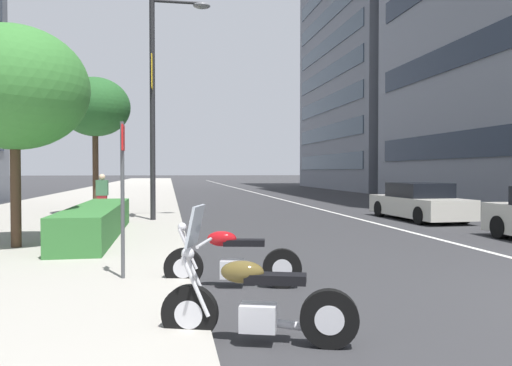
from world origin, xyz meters
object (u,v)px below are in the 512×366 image
object	(u,v)px
street_tree_near_plaza_corner	(14,88)
street_tree_by_lamp_post	(95,108)
motorcycle_under_tarp	(254,304)
pedestrian_on_plaza	(102,196)
street_lamp_with_banners	(161,85)
parking_sign_by_curb	(123,184)
motorcycle_far_end_row	(231,261)
car_approaching_light	(419,203)

from	to	relation	value
street_tree_near_plaza_corner	street_tree_by_lamp_post	bearing A→B (deg)	-4.21
motorcycle_under_tarp	pedestrian_on_plaza	xyz separation A→B (m)	(13.19, 3.22, 0.50)
motorcycle_under_tarp	street_lamp_with_banners	xyz separation A→B (m)	(12.19, 1.13, 4.34)
parking_sign_by_curb	motorcycle_far_end_row	bearing A→B (deg)	-99.62
motorcycle_far_end_row	street_lamp_with_banners	bearing A→B (deg)	-70.76
parking_sign_by_curb	street_tree_by_lamp_post	bearing A→B (deg)	9.94
street_tree_by_lamp_post	motorcycle_far_end_row	bearing A→B (deg)	-162.70
street_tree_near_plaza_corner	pedestrian_on_plaza	xyz separation A→B (m)	(6.68, -0.97, -2.70)
parking_sign_by_curb	pedestrian_on_plaza	xyz separation A→B (m)	(10.34, 1.63, -0.69)
car_approaching_light	parking_sign_by_curb	world-z (taller)	parking_sign_by_curb
street_tree_by_lamp_post	parking_sign_by_curb	bearing A→B (deg)	-170.06
car_approaching_light	street_lamp_with_banners	xyz separation A→B (m)	(0.19, 9.44, 4.14)
pedestrian_on_plaza	street_tree_near_plaza_corner	bearing A→B (deg)	-5.88
parking_sign_by_curb	pedestrian_on_plaza	world-z (taller)	parking_sign_by_curb
motorcycle_under_tarp	car_approaching_light	distance (m)	14.60
motorcycle_far_end_row	parking_sign_by_curb	xyz separation A→B (m)	(0.28, 1.66, 1.21)
motorcycle_far_end_row	parking_sign_by_curb	bearing A→B (deg)	2.50
car_approaching_light	pedestrian_on_plaza	size ratio (longest dim) A/B	3.00
parking_sign_by_curb	street_lamp_with_banners	bearing A→B (deg)	-2.82
pedestrian_on_plaza	street_lamp_with_banners	bearing A→B (deg)	66.94
parking_sign_by_curb	street_tree_by_lamp_post	world-z (taller)	street_tree_by_lamp_post
motorcycle_under_tarp	parking_sign_by_curb	distance (m)	3.47
motorcycle_far_end_row	parking_sign_by_curb	distance (m)	2.08
motorcycle_under_tarp	car_approaching_light	xyz separation A→B (m)	(12.00, -8.31, 0.20)
motorcycle_under_tarp	street_lamp_with_banners	distance (m)	12.99
car_approaching_light	street_lamp_with_banners	bearing A→B (deg)	87.07
motorcycle_under_tarp	street_tree_by_lamp_post	world-z (taller)	street_tree_by_lamp_post
motorcycle_under_tarp	pedestrian_on_plaza	size ratio (longest dim) A/B	1.29
pedestrian_on_plaza	motorcycle_far_end_row	bearing A→B (deg)	19.63
car_approaching_light	pedestrian_on_plaza	distance (m)	11.60
motorcycle_far_end_row	car_approaching_light	world-z (taller)	car_approaching_light
street_lamp_with_banners	pedestrian_on_plaza	world-z (taller)	street_lamp_with_banners
street_tree_near_plaza_corner	motorcycle_under_tarp	bearing A→B (deg)	-147.19
motorcycle_under_tarp	street_tree_by_lamp_post	distance (m)	15.33
parking_sign_by_curb	street_lamp_with_banners	xyz separation A→B (m)	(9.34, -0.46, 3.15)
motorcycle_under_tarp	parking_sign_by_curb	bearing A→B (deg)	-43.33
motorcycle_far_end_row	street_tree_by_lamp_post	size ratio (longest dim) A/B	0.41
motorcycle_under_tarp	street_lamp_with_banners	bearing A→B (deg)	-67.18
motorcycle_under_tarp	street_tree_near_plaza_corner	size ratio (longest dim) A/B	0.42
parking_sign_by_curb	street_tree_near_plaza_corner	xyz separation A→B (m)	(3.66, 2.61, 2.01)
motorcycle_far_end_row	street_tree_by_lamp_post	xyz separation A→B (m)	(11.84, 3.69, 3.81)
street_lamp_with_banners	street_tree_near_plaza_corner	xyz separation A→B (m)	(-5.69, 3.07, -1.14)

